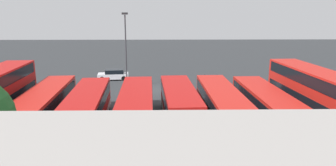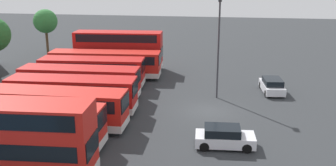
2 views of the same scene
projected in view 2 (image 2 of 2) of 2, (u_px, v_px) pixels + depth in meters
ground_plane at (207, 111)px, 32.61m from camera, size 140.00×140.00×0.00m
bus_single_deck_second at (23, 125)px, 25.51m from camera, size 2.82×10.86×2.95m
bus_single_deck_third at (49, 107)px, 28.80m from camera, size 2.80×11.76×2.95m
bus_single_deck_fourth at (72, 94)px, 31.97m from camera, size 3.13×10.70×2.95m
bus_single_deck_fifth at (80, 82)px, 35.39m from camera, size 3.01×10.95×2.95m
bus_single_deck_sixth at (92, 71)px, 39.07m from camera, size 3.33×10.61×2.95m
bus_single_deck_seventh at (106, 63)px, 42.40m from camera, size 3.41×12.15×2.95m
bus_double_decker_far_end at (119, 49)px, 45.67m from camera, size 3.26×10.40×4.55m
car_hatchback_silver at (224, 137)px, 25.83m from camera, size 2.05×4.05×1.43m
car_small_green at (272, 86)px, 37.44m from camera, size 4.27×2.22×1.43m
lamp_post_tall at (219, 42)px, 34.66m from camera, size 0.70×0.30×9.02m
tree_leftmost at (45, 21)px, 54.50m from camera, size 3.34×3.34×6.23m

